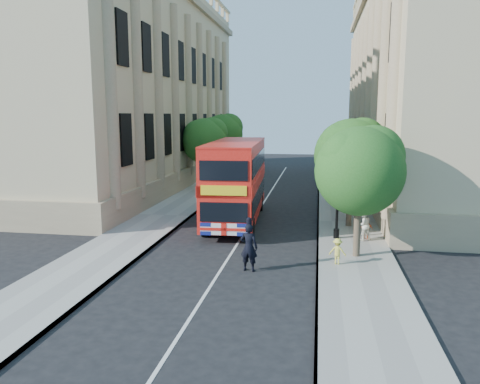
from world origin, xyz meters
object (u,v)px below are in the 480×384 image
at_px(lamp_post, 338,193).
at_px(woman_pedestrian, 363,225).
at_px(police_constable, 249,247).
at_px(double_decker_bus, 236,179).
at_px(box_van, 224,194).

bearing_deg(lamp_post, woman_pedestrian, -8.34).
distance_m(police_constable, woman_pedestrian, 7.43).
relative_size(police_constable, woman_pedestrian, 1.25).
height_order(lamp_post, double_decker_bus, lamp_post).
bearing_deg(police_constable, box_van, -63.69).
height_order(lamp_post, box_van, lamp_post).
xyz_separation_m(box_van, police_constable, (3.24, -10.60, -0.43)).
bearing_deg(police_constable, woman_pedestrian, -124.57).
height_order(double_decker_bus, woman_pedestrian, double_decker_bus).
bearing_deg(woman_pedestrian, double_decker_bus, -51.60).
bearing_deg(woman_pedestrian, box_van, -57.73).
relative_size(lamp_post, police_constable, 2.52).
relative_size(double_decker_bus, woman_pedestrian, 6.48).
bearing_deg(box_van, lamp_post, -41.40).
bearing_deg(double_decker_bus, lamp_post, -32.49).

